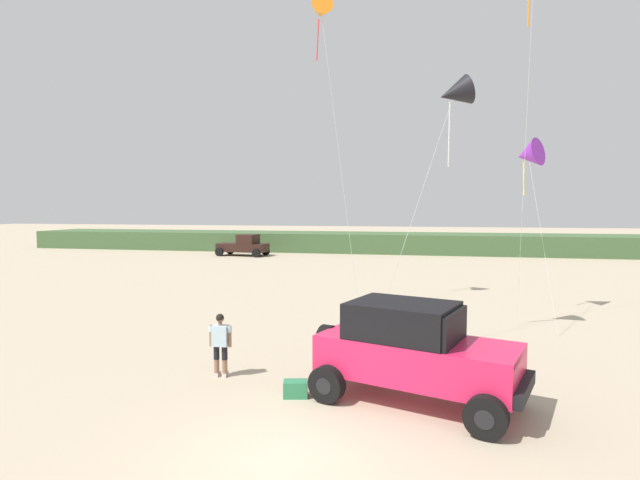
% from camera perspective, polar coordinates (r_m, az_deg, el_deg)
% --- Properties ---
extents(ground_plane, '(220.00, 220.00, 0.00)m').
position_cam_1_polar(ground_plane, '(9.70, -3.81, -23.35)').
color(ground_plane, tan).
extents(dune_ridge, '(90.00, 6.72, 1.86)m').
position_cam_1_polar(dune_ridge, '(50.36, 15.63, -0.39)').
color(dune_ridge, '#426038').
rests_on(dune_ridge, ground_plane).
extents(jeep, '(5.01, 3.62, 2.26)m').
position_cam_1_polar(jeep, '(11.70, 10.72, -12.29)').
color(jeep, '#EA2151').
rests_on(jeep, ground_plane).
extents(person_watching, '(0.62, 0.32, 1.67)m').
position_cam_1_polar(person_watching, '(13.46, -11.36, -11.34)').
color(person_watching, '#8C664C').
rests_on(person_watching, ground_plane).
extents(cooler_box, '(0.62, 0.47, 0.38)m').
position_cam_1_polar(cooler_box, '(12.11, -2.82, -16.70)').
color(cooler_box, '#2D7F51').
rests_on(cooler_box, ground_plane).
extents(distant_pickup, '(4.77, 2.80, 1.98)m').
position_cam_1_polar(distant_pickup, '(46.29, -8.72, -0.64)').
color(distant_pickup, black).
rests_on(distant_pickup, ground_plane).
extents(kite_yellow_diamond, '(1.58, 4.81, 7.25)m').
position_cam_1_polar(kite_yellow_diamond, '(22.56, 22.79, 9.03)').
color(kite_yellow_diamond, purple).
rests_on(kite_yellow_diamond, ground_plane).
extents(kite_pink_ribbon, '(3.26, 4.08, 8.87)m').
position_cam_1_polar(kite_pink_ribbon, '(17.82, 15.18, 15.92)').
color(kite_pink_ribbon, black).
rests_on(kite_pink_ribbon, ground_plane).
extents(kite_purple_stunt, '(2.81, 3.08, 13.82)m').
position_cam_1_polar(kite_purple_stunt, '(24.23, 0.12, 24.83)').
color(kite_purple_stunt, orange).
rests_on(kite_purple_stunt, ground_plane).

